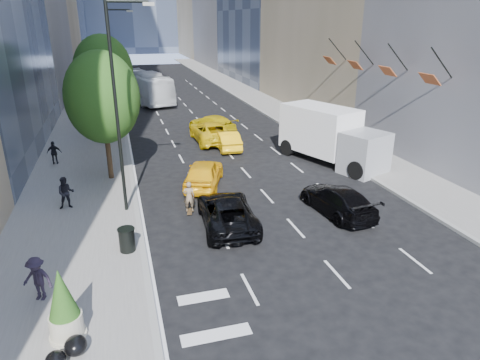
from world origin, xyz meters
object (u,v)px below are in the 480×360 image
object	(u,v)px
black_sedan_lincoln	(227,212)
city_bus	(144,87)
black_sedan_mercedes	(337,200)
skateboarder	(189,199)
planter_shrub	(63,306)
box_truck	(331,136)
trash_can	(127,240)

from	to	relation	value
black_sedan_lincoln	city_bus	bearing A→B (deg)	-83.74
black_sedan_mercedes	city_bus	size ratio (longest dim) A/B	0.39
skateboarder	planter_shrub	xyz separation A→B (m)	(-5.08, -8.00, 0.48)
skateboarder	planter_shrub	world-z (taller)	planter_shrub
city_bus	box_truck	distance (m)	28.65
skateboarder	box_truck	world-z (taller)	box_truck
box_truck	black_sedan_mercedes	bearing A→B (deg)	-135.20
box_truck	planter_shrub	bearing A→B (deg)	-159.79
black_sedan_mercedes	city_bus	bearing A→B (deg)	-84.88
black_sedan_lincoln	box_truck	world-z (taller)	box_truck
skateboarder	trash_can	bearing A→B (deg)	57.86
black_sedan_mercedes	trash_can	world-z (taller)	black_sedan_mercedes
black_sedan_mercedes	trash_can	size ratio (longest dim) A/B	5.03
black_sedan_mercedes	skateboarder	bearing A→B (deg)	-21.89
black_sedan_mercedes	city_bus	distance (m)	34.98
skateboarder	black_sedan_mercedes	distance (m)	7.38
black_sedan_lincoln	box_truck	size ratio (longest dim) A/B	0.64
city_bus	trash_can	bearing A→B (deg)	-109.54
black_sedan_mercedes	planter_shrub	size ratio (longest dim) A/B	2.07
black_sedan_mercedes	city_bus	xyz separation A→B (m)	(-6.85, 34.29, 1.04)
black_sedan_lincoln	city_bus	world-z (taller)	city_bus
box_truck	trash_can	distance (m)	16.29
city_bus	planter_shrub	bearing A→B (deg)	-111.62
black_sedan_mercedes	planter_shrub	distance (m)	13.59
black_sedan_lincoln	black_sedan_mercedes	size ratio (longest dim) A/B	1.06
skateboarder	box_truck	distance (m)	11.96
skateboarder	city_bus	world-z (taller)	city_bus
city_bus	box_truck	size ratio (longest dim) A/B	1.56
black_sedan_lincoln	planter_shrub	bearing A→B (deg)	47.49
planter_shrub	box_truck	bearing A→B (deg)	40.94
trash_can	planter_shrub	distance (m)	5.19
city_bus	box_truck	bearing A→B (deg)	-83.05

